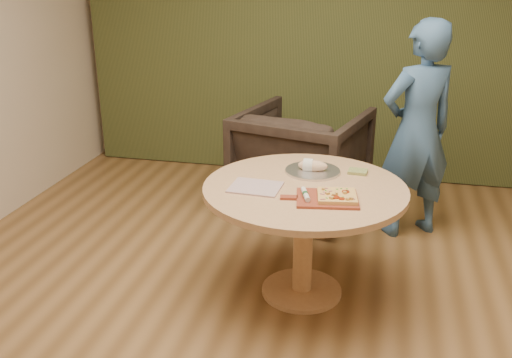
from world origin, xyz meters
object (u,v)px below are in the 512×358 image
at_px(cutlery_roll, 305,194).
at_px(bread_roll, 311,166).
at_px(pizza_paddle, 325,199).
at_px(serving_tray, 313,171).
at_px(person_standing, 417,131).
at_px(pedestal_table, 304,207).
at_px(armchair, 302,156).
at_px(flatbread_pizza, 337,196).

xyz_separation_m(cutlery_roll, bread_roll, (-0.03, 0.46, 0.01)).
distance_m(pizza_paddle, serving_tray, 0.46).
relative_size(bread_roll, person_standing, 0.12).
relative_size(pedestal_table, armchair, 1.26).
distance_m(pedestal_table, serving_tray, 0.30).
xyz_separation_m(cutlery_roll, person_standing, (0.66, 1.29, 0.05)).
bearing_deg(person_standing, pizza_paddle, 35.66).
xyz_separation_m(pizza_paddle, person_standing, (0.55, 1.27, 0.08)).
relative_size(pedestal_table, pizza_paddle, 2.68).
relative_size(pizza_paddle, flatbread_pizza, 1.85).
relative_size(cutlery_roll, person_standing, 0.12).
height_order(pizza_paddle, flatbread_pizza, flatbread_pizza).
height_order(pedestal_table, armchair, armchair).
xyz_separation_m(pizza_paddle, armchair, (-0.35, 1.51, -0.26)).
height_order(pedestal_table, flatbread_pizza, flatbread_pizza).
relative_size(cutlery_roll, bread_roll, 1.01).
distance_m(pedestal_table, pizza_paddle, 0.28).
bearing_deg(pizza_paddle, flatbread_pizza, -1.92).
bearing_deg(pizza_paddle, bread_roll, 98.98).
height_order(flatbread_pizza, armchair, armchair).
relative_size(pedestal_table, flatbread_pizza, 4.98).
bearing_deg(cutlery_roll, flatbread_pizza, -10.13).
distance_m(cutlery_roll, serving_tray, 0.46).
bearing_deg(pedestal_table, bread_roll, 89.21).
bearing_deg(armchair, person_standing, -179.95).
distance_m(pedestal_table, person_standing, 1.30).
height_order(flatbread_pizza, bread_roll, bread_roll).
distance_m(flatbread_pizza, serving_tray, 0.48).
relative_size(armchair, person_standing, 0.59).
bearing_deg(bread_roll, pedestal_table, -90.79).
bearing_deg(bread_roll, armchair, 101.27).
distance_m(pizza_paddle, cutlery_roll, 0.12).
bearing_deg(cutlery_roll, pedestal_table, 81.46).
relative_size(cutlery_roll, serving_tray, 0.55).
bearing_deg(pizza_paddle, person_standing, 58.07).
bearing_deg(pedestal_table, pizza_paddle, -52.21).
bearing_deg(bread_roll, pizza_paddle, -72.32).
bearing_deg(serving_tray, pedestal_table, -92.77).
distance_m(pedestal_table, armchair, 1.34).
xyz_separation_m(pedestal_table, pizza_paddle, (0.14, -0.19, 0.15)).
height_order(pizza_paddle, serving_tray, serving_tray).
bearing_deg(pedestal_table, cutlery_roll, -81.24).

